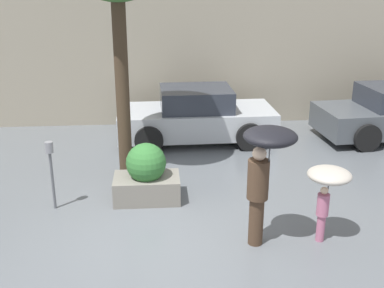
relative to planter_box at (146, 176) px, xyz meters
The scene contains 7 objects.
ground_plane 1.55m from the planter_box, 83.71° to the right, with size 40.00×40.00×0.00m, color slate.
building_facade 5.64m from the planter_box, 88.17° to the left, with size 18.00×0.30×6.00m.
planter_box is the anchor object (origin of this frame).
person_adult 2.70m from the planter_box, 44.00° to the right, with size 0.80×0.80×1.95m.
person_child 3.36m from the planter_box, 30.40° to the right, with size 0.69×0.69×1.24m.
parked_car_near 3.58m from the planter_box, 70.08° to the left, with size 3.97×2.01×1.37m.
parking_meter 1.76m from the planter_box, behind, with size 0.14×0.14×1.29m.
Camera 1 is at (0.05, -6.88, 4.09)m, focal length 45.00 mm.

